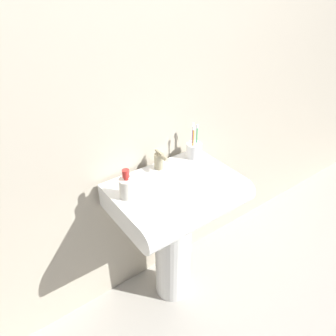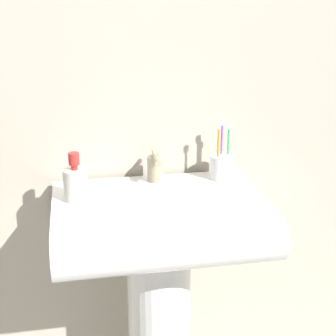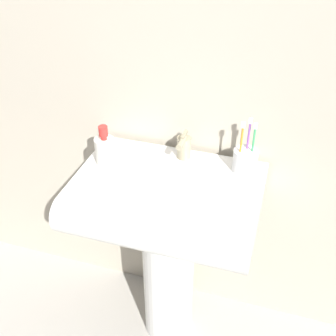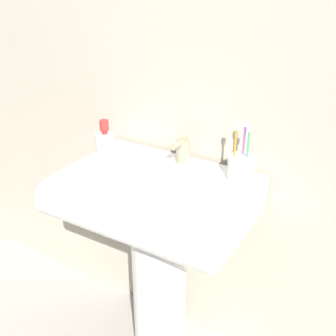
% 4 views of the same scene
% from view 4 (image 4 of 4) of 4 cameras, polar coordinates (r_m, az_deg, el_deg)
% --- Properties ---
extents(wall_back, '(5.00, 0.05, 2.40)m').
position_cam_4_polar(wall_back, '(1.48, 3.70, 16.04)').
color(wall_back, '#B7AD99').
rests_on(wall_back, ground).
extents(sink_pedestal, '(0.20, 0.20, 0.69)m').
position_cam_4_polar(sink_pedestal, '(1.66, -1.15, -15.80)').
color(sink_pedestal, white).
rests_on(sink_pedestal, ground).
extents(sink_basin, '(0.63, 0.46, 0.13)m').
position_cam_4_polar(sink_basin, '(1.39, -2.33, -4.29)').
color(sink_basin, white).
rests_on(sink_basin, sink_pedestal).
extents(faucet, '(0.05, 0.10, 0.10)m').
position_cam_4_polar(faucet, '(1.48, 1.96, 2.44)').
color(faucet, tan).
rests_on(faucet, sink_basin).
extents(toothbrush_cup, '(0.08, 0.08, 0.20)m').
position_cam_4_polar(toothbrush_cup, '(1.39, 9.76, 0.19)').
color(toothbrush_cup, white).
rests_on(toothbrush_cup, sink_basin).
extents(soap_bottle, '(0.07, 0.07, 0.15)m').
position_cam_4_polar(soap_bottle, '(1.53, -8.46, 3.16)').
color(soap_bottle, silver).
rests_on(soap_bottle, sink_basin).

